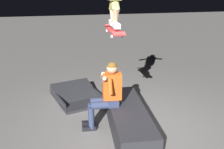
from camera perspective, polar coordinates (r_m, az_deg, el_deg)
ground_plane at (r=4.95m, az=4.65°, el=-12.21°), size 40.00×40.00×0.00m
ledge_box_main at (r=4.78m, az=3.62°, el=-10.16°), size 2.13×0.82×0.46m
person_sitting_on_ledge at (r=4.71m, az=-1.26°, el=-4.04°), size 0.60×0.77×1.30m
skateboard at (r=4.46m, az=0.49°, el=9.84°), size 1.03×0.27×0.13m
kicker_ramp at (r=6.16m, az=-7.73°, el=-5.05°), size 1.50×1.29×0.36m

